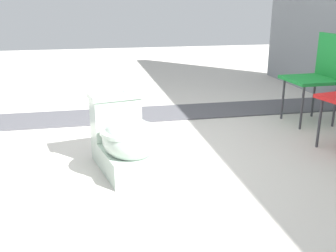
% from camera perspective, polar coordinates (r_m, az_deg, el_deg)
% --- Properties ---
extents(ground_plane, '(14.00, 14.00, 0.00)m').
position_cam_1_polar(ground_plane, '(2.94, -5.26, -4.97)').
color(ground_plane, beige).
extents(gravel_strip, '(0.56, 8.00, 0.01)m').
position_cam_1_polar(gravel_strip, '(4.11, -0.20, 1.93)').
color(gravel_strip, '#4C4C51').
rests_on(gravel_strip, ground).
extents(toilet, '(0.70, 0.50, 0.52)m').
position_cam_1_polar(toilet, '(2.71, -6.20, -2.01)').
color(toilet, '#B2C6B7').
rests_on(toilet, ground).
extents(folding_chair_left, '(0.46, 0.46, 0.83)m').
position_cam_1_polar(folding_chair_left, '(3.98, 21.34, 7.65)').
color(folding_chair_left, '#1E8C38').
rests_on(folding_chair_left, ground).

